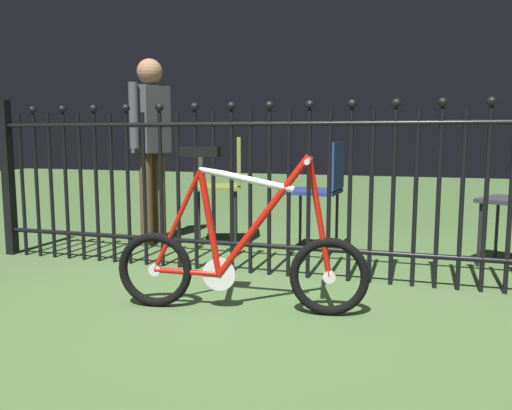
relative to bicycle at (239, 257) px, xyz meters
The scene contains 6 objects.
ground_plane 0.31m from the bicycle, 42.96° to the right, with size 20.00×20.00×0.00m, color #456134.
iron_fence 0.82m from the bicycle, 89.90° to the left, with size 4.54×0.07×1.20m.
bicycle is the anchor object (origin of this frame).
chair_navy 1.56m from the bicycle, 83.30° to the left, with size 0.42×0.42×0.88m.
chair_olive 1.78m from the bicycle, 112.67° to the left, with size 0.52×0.52×0.92m.
person_visitor 2.04m from the bicycle, 131.59° to the left, with size 0.25×0.46×1.57m.
Camera 1 is at (0.81, -2.47, 0.93)m, focal length 36.54 mm.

